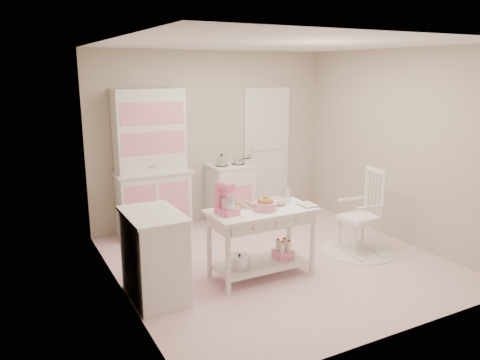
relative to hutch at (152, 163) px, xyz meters
name	(u,v)px	position (x,y,z in m)	size (l,w,h in m)	color
room_shell	(280,129)	(1.05, -1.66, 0.61)	(3.84, 3.84, 2.62)	pink
door	(266,151)	(2.00, 0.21, -0.02)	(0.82, 0.05, 2.04)	silver
hutch	(152,163)	(0.00, 0.00, 0.00)	(1.06, 0.50, 2.08)	silver
stove	(230,194)	(1.20, -0.05, -0.58)	(0.62, 0.57, 0.92)	silver
base_cabinet	(154,256)	(-0.58, -1.88, -0.58)	(0.54, 0.84, 0.92)	silver
lace_rug	(358,251)	(2.14, -1.90, -1.03)	(0.92, 0.92, 0.01)	white
rocking_chair	(360,211)	(2.14, -1.90, -0.49)	(0.48, 0.72, 1.10)	silver
work_table	(261,243)	(0.65, -1.94, -0.64)	(1.20, 0.60, 0.80)	silver
stand_mixer	(227,199)	(0.23, -1.92, -0.07)	(0.20, 0.28, 0.34)	pink
cookie_tray	(242,206)	(0.50, -1.76, -0.23)	(0.34, 0.24, 0.02)	silver
bread_basket	(266,206)	(0.67, -1.99, -0.19)	(0.25, 0.25, 0.09)	pink
mixing_bowl	(278,202)	(0.91, -1.86, -0.21)	(0.22, 0.22, 0.07)	silver
metal_pitcher	(287,194)	(1.09, -1.78, -0.16)	(0.10, 0.10, 0.17)	silver
recipe_book	(301,206)	(1.10, -2.06, -0.23)	(0.17, 0.22, 0.02)	silver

